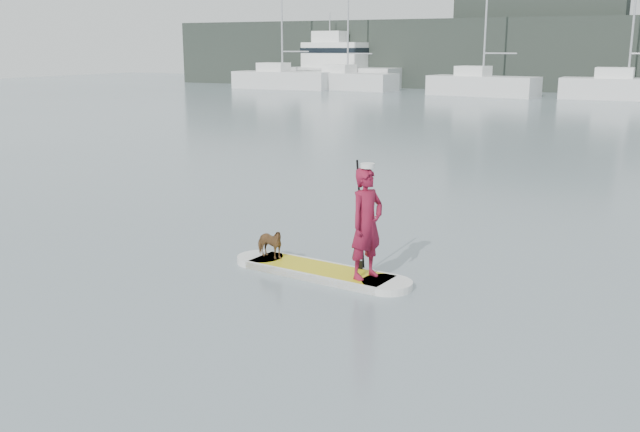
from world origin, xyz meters
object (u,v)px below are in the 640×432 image
at_px(dog, 269,243).
at_px(paddler, 367,224).
at_px(paddleboard, 320,271).
at_px(sailboat_a, 282,79).
at_px(sailboat_b, 347,79).
at_px(sailboat_c, 482,84).
at_px(motor_yacht_b, 340,67).
at_px(sailboat_d, 626,86).

bearing_deg(dog, paddler, -85.56).
relative_size(paddleboard, dog, 5.31).
height_order(paddler, dog, paddler).
xyz_separation_m(paddler, dog, (-1.90, 0.22, -0.61)).
bearing_deg(sailboat_a, paddleboard, -61.45).
distance_m(paddleboard, dog, 1.10).
distance_m(sailboat_b, sailboat_c, 12.62).
distance_m(paddleboard, sailboat_c, 45.32).
xyz_separation_m(paddleboard, dog, (-1.04, 0.12, 0.32)).
xyz_separation_m(sailboat_a, sailboat_c, (18.13, -1.11, -0.02)).
relative_size(dog, sailboat_a, 0.05).
distance_m(paddler, dog, 2.01).
distance_m(paddler, sailboat_b, 51.89).
height_order(sailboat_a, motor_yacht_b, sailboat_a).
bearing_deg(paddler, paddleboard, 103.90).
bearing_deg(sailboat_d, motor_yacht_b, 168.47).
bearing_deg(paddler, sailboat_c, 32.61).
bearing_deg(paddler, sailboat_a, 51.70).
distance_m(dog, sailboat_a, 52.30).
bearing_deg(paddleboard, paddler, 0.00).
relative_size(paddler, dog, 2.82).
bearing_deg(sailboat_c, paddler, -68.99).
bearing_deg(sailboat_a, motor_yacht_b, 46.33).
height_order(dog, sailboat_a, sailboat_a).
xyz_separation_m(sailboat_c, motor_yacht_b, (-14.42, 5.28, 0.99)).
bearing_deg(dog, sailboat_c, 20.84).
xyz_separation_m(sailboat_a, motor_yacht_b, (3.71, 4.17, 0.96)).
bearing_deg(dog, motor_yacht_b, 34.99).
relative_size(paddler, sailboat_d, 0.13).
distance_m(paddleboard, sailboat_b, 51.44).
distance_m(dog, sailboat_c, 45.01).
xyz_separation_m(sailboat_b, sailboat_d, (22.47, -1.87, 0.03)).
height_order(sailboat_a, sailboat_c, sailboat_a).
bearing_deg(paddleboard, sailboat_b, 120.80).
distance_m(sailboat_a, sailboat_c, 18.16).
height_order(paddler, sailboat_b, sailboat_b).
xyz_separation_m(paddler, sailboat_b, (-22.06, 46.96, -0.08)).
relative_size(sailboat_a, sailboat_d, 0.98).
bearing_deg(sailboat_d, dog, -93.54).
bearing_deg(sailboat_b, paddleboard, -55.92).
bearing_deg(sailboat_d, sailboat_a, 178.26).
distance_m(sailboat_b, motor_yacht_b, 3.64).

